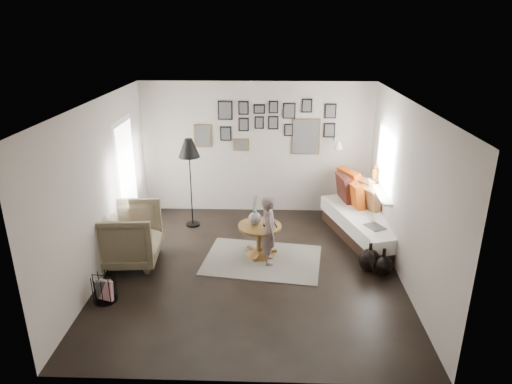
{
  "coord_description": "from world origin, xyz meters",
  "views": [
    {
      "loc": [
        0.27,
        -6.28,
        3.64
      ],
      "look_at": [
        0.05,
        0.5,
        1.1
      ],
      "focal_mm": 32.0,
      "sensor_mm": 36.0,
      "label": 1
    }
  ],
  "objects_px": {
    "pedestal_table": "(260,242)",
    "daybed": "(367,219)",
    "vase": "(255,216)",
    "magazine_basket": "(104,288)",
    "floor_lamp": "(189,151)",
    "demijohn_small": "(383,265)",
    "child": "(269,230)",
    "demijohn_large": "(369,260)",
    "armchair": "(126,235)"
  },
  "relations": [
    {
      "from": "daybed",
      "to": "child",
      "type": "bearing_deg",
      "value": -166.57
    },
    {
      "from": "armchair",
      "to": "floor_lamp",
      "type": "relative_size",
      "value": 0.62
    },
    {
      "from": "daybed",
      "to": "child",
      "type": "relative_size",
      "value": 2.02
    },
    {
      "from": "magazine_basket",
      "to": "demijohn_small",
      "type": "distance_m",
      "value": 4.08
    },
    {
      "from": "daybed",
      "to": "demijohn_small",
      "type": "distance_m",
      "value": 1.37
    },
    {
      "from": "demijohn_large",
      "to": "child",
      "type": "xyz_separation_m",
      "value": [
        -1.55,
        0.23,
        0.37
      ]
    },
    {
      "from": "floor_lamp",
      "to": "daybed",
      "type": "bearing_deg",
      "value": -6.81
    },
    {
      "from": "demijohn_small",
      "to": "child",
      "type": "height_order",
      "value": "child"
    },
    {
      "from": "demijohn_large",
      "to": "demijohn_small",
      "type": "bearing_deg",
      "value": -33.59
    },
    {
      "from": "demijohn_large",
      "to": "child",
      "type": "height_order",
      "value": "child"
    },
    {
      "from": "pedestal_table",
      "to": "daybed",
      "type": "height_order",
      "value": "daybed"
    },
    {
      "from": "demijohn_large",
      "to": "child",
      "type": "relative_size",
      "value": 0.44
    },
    {
      "from": "demijohn_large",
      "to": "demijohn_small",
      "type": "height_order",
      "value": "demijohn_large"
    },
    {
      "from": "vase",
      "to": "demijohn_small",
      "type": "relative_size",
      "value": 1.12
    },
    {
      "from": "daybed",
      "to": "floor_lamp",
      "type": "distance_m",
      "value": 3.41
    },
    {
      "from": "vase",
      "to": "magazine_basket",
      "type": "bearing_deg",
      "value": -145.75
    },
    {
      "from": "vase",
      "to": "daybed",
      "type": "relative_size",
      "value": 0.22
    },
    {
      "from": "demijohn_large",
      "to": "floor_lamp",
      "type": "bearing_deg",
      "value": 151.72
    },
    {
      "from": "pedestal_table",
      "to": "daybed",
      "type": "xyz_separation_m",
      "value": [
        1.89,
        0.8,
        0.07
      ]
    },
    {
      "from": "floor_lamp",
      "to": "child",
      "type": "xyz_separation_m",
      "value": [
        1.46,
        -1.39,
        -0.89
      ]
    },
    {
      "from": "pedestal_table",
      "to": "vase",
      "type": "relative_size",
      "value": 1.4
    },
    {
      "from": "magazine_basket",
      "to": "demijohn_small",
      "type": "xyz_separation_m",
      "value": [
        4.0,
        0.8,
        -0.02
      ]
    },
    {
      "from": "daybed",
      "to": "armchair",
      "type": "distance_m",
      "value": 4.14
    },
    {
      "from": "pedestal_table",
      "to": "floor_lamp",
      "type": "xyz_separation_m",
      "value": [
        -1.31,
        1.18,
        1.19
      ]
    },
    {
      "from": "magazine_basket",
      "to": "demijohn_large",
      "type": "relative_size",
      "value": 0.79
    },
    {
      "from": "pedestal_table",
      "to": "magazine_basket",
      "type": "xyz_separation_m",
      "value": [
        -2.11,
        -1.36,
        -0.06
      ]
    },
    {
      "from": "armchair",
      "to": "demijohn_large",
      "type": "height_order",
      "value": "armchair"
    },
    {
      "from": "vase",
      "to": "magazine_basket",
      "type": "relative_size",
      "value": 1.29
    },
    {
      "from": "demijohn_large",
      "to": "demijohn_small",
      "type": "distance_m",
      "value": 0.22
    },
    {
      "from": "floor_lamp",
      "to": "child",
      "type": "relative_size",
      "value": 1.49
    },
    {
      "from": "magazine_basket",
      "to": "vase",
      "type": "bearing_deg",
      "value": 34.25
    },
    {
      "from": "magazine_basket",
      "to": "demijohn_large",
      "type": "height_order",
      "value": "demijohn_large"
    },
    {
      "from": "armchair",
      "to": "daybed",
      "type": "bearing_deg",
      "value": -79.58
    },
    {
      "from": "vase",
      "to": "child",
      "type": "relative_size",
      "value": 0.45
    },
    {
      "from": "floor_lamp",
      "to": "child",
      "type": "distance_m",
      "value": 2.2
    },
    {
      "from": "pedestal_table",
      "to": "child",
      "type": "height_order",
      "value": "child"
    },
    {
      "from": "floor_lamp",
      "to": "pedestal_table",
      "type": "bearing_deg",
      "value": -42.03
    },
    {
      "from": "magazine_basket",
      "to": "pedestal_table",
      "type": "bearing_deg",
      "value": 32.85
    },
    {
      "from": "pedestal_table",
      "to": "demijohn_small",
      "type": "xyz_separation_m",
      "value": [
        1.89,
        -0.56,
        -0.09
      ]
    },
    {
      "from": "daybed",
      "to": "magazine_basket",
      "type": "height_order",
      "value": "daybed"
    },
    {
      "from": "magazine_basket",
      "to": "floor_lamp",
      "type": "bearing_deg",
      "value": 72.43
    },
    {
      "from": "demijohn_large",
      "to": "demijohn_small",
      "type": "xyz_separation_m",
      "value": [
        0.18,
        -0.12,
        -0.02
      ]
    },
    {
      "from": "armchair",
      "to": "floor_lamp",
      "type": "distance_m",
      "value": 1.92
    },
    {
      "from": "vase",
      "to": "demijohn_small",
      "type": "bearing_deg",
      "value": -16.5
    },
    {
      "from": "demijohn_small",
      "to": "pedestal_table",
      "type": "bearing_deg",
      "value": 163.39
    },
    {
      "from": "vase",
      "to": "magazine_basket",
      "type": "xyz_separation_m",
      "value": [
        -2.03,
        -1.38,
        -0.51
      ]
    },
    {
      "from": "floor_lamp",
      "to": "magazine_basket",
      "type": "xyz_separation_m",
      "value": [
        -0.8,
        -2.54,
        -1.26
      ]
    },
    {
      "from": "daybed",
      "to": "child",
      "type": "xyz_separation_m",
      "value": [
        -1.74,
        -1.01,
        0.24
      ]
    },
    {
      "from": "magazine_basket",
      "to": "demijohn_large",
      "type": "bearing_deg",
      "value": 13.56
    },
    {
      "from": "pedestal_table",
      "to": "child",
      "type": "xyz_separation_m",
      "value": [
        0.15,
        -0.22,
        0.31
      ]
    }
  ]
}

